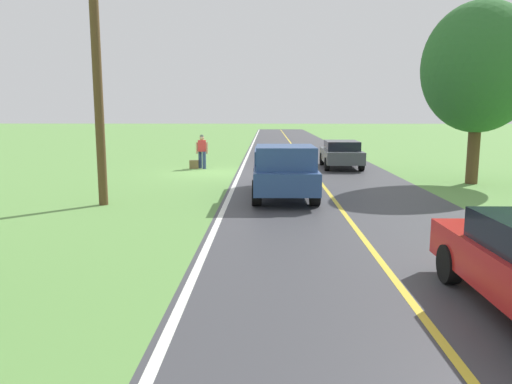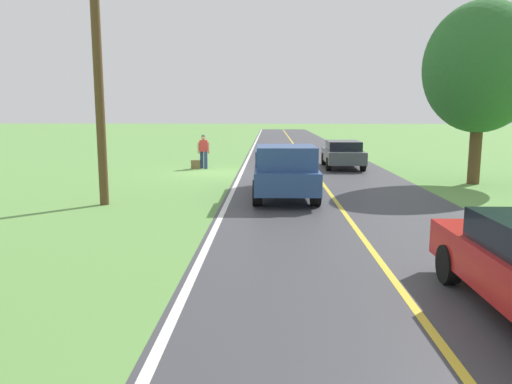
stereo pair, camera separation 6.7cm
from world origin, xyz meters
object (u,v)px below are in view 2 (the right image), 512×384
object	(u,v)px
hitchhiker_walking	(204,149)
pickup_truck_passing	(285,170)
sedan_near_oncoming	(343,153)
suitcase_carried	(196,164)
tree_far_side_near	(481,68)
utility_pole_roadside	(99,88)

from	to	relation	value
hitchhiker_walking	pickup_truck_passing	xyz separation A→B (m)	(-3.90, 8.70, -0.01)
hitchhiker_walking	sedan_near_oncoming	xyz separation A→B (m)	(-7.19, -0.51, -0.23)
suitcase_carried	sedan_near_oncoming	xyz separation A→B (m)	(-7.61, -0.61, 0.54)
suitcase_carried	tree_far_side_near	xyz separation A→B (m)	(-12.08, 5.06, 4.37)
pickup_truck_passing	sedan_near_oncoming	world-z (taller)	pickup_truck_passing
tree_far_side_near	utility_pole_roadside	bearing A→B (deg)	20.16
hitchhiker_walking	utility_pole_roadside	distance (m)	10.59
hitchhiker_walking	tree_far_side_near	size ratio (longest dim) A/B	0.24
hitchhiker_walking	utility_pole_roadside	size ratio (longest dim) A/B	0.24
suitcase_carried	utility_pole_roadside	distance (m)	10.64
suitcase_carried	hitchhiker_walking	bearing A→B (deg)	100.86
sedan_near_oncoming	utility_pole_roadside	world-z (taller)	utility_pole_roadside
suitcase_carried	utility_pole_roadside	bearing A→B (deg)	-11.72
suitcase_carried	pickup_truck_passing	xyz separation A→B (m)	(-4.32, 8.59, 0.75)
sedan_near_oncoming	hitchhiker_walking	bearing A→B (deg)	4.02
utility_pole_roadside	sedan_near_oncoming	bearing A→B (deg)	-130.29
suitcase_carried	utility_pole_roadside	world-z (taller)	utility_pole_roadside
suitcase_carried	pickup_truck_passing	world-z (taller)	pickup_truck_passing
hitchhiker_walking	utility_pole_roadside	bearing A→B (deg)	79.89
sedan_near_oncoming	tree_far_side_near	bearing A→B (deg)	128.24
suitcase_carried	pickup_truck_passing	distance (m)	9.65
hitchhiker_walking	tree_far_side_near	distance (m)	13.26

